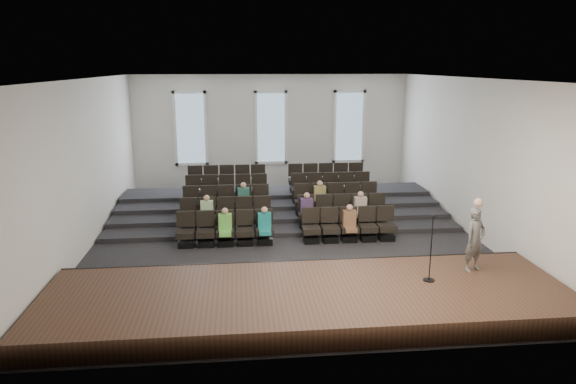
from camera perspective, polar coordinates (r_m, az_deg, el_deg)
The scene contains 14 objects.
ground at distance 16.60m, azimuth -0.20°, elevation -5.01°, with size 14.00×14.00×0.00m, color black.
ceiling at distance 15.70m, azimuth -0.22°, elevation 12.55°, with size 12.00×14.00×0.02m, color white.
wall_back at distance 22.88m, azimuth -1.91°, elevation 6.68°, with size 12.00×0.04×5.00m, color silver.
wall_front at distance 9.20m, azimuth 4.02°, elevation -4.42°, with size 12.00×0.04×5.00m, color silver.
wall_left at distance 16.52m, azimuth -21.51°, elevation 2.89°, with size 0.04×14.00×5.00m, color silver.
wall_right at distance 17.58m, azimuth 19.76°, elevation 3.66°, with size 0.04×14.00×5.00m, color silver.
stage at distance 11.81m, azimuth 2.24°, elevation -11.88°, with size 11.80×3.60×0.50m, color #432C1C.
stage_lip at distance 13.41m, azimuth 1.19°, elevation -8.60°, with size 11.80×0.06×0.52m, color black.
risers at distance 19.56m, azimuth -1.10°, elevation -1.46°, with size 11.80×4.80×0.60m.
seating_rows at distance 17.86m, azimuth -0.68°, elevation -1.34°, with size 6.80×4.70×1.67m.
windows at distance 22.78m, azimuth -1.91°, elevation 7.16°, with size 8.44×0.10×3.24m.
audience at distance 16.66m, azimuth -0.31°, elevation -2.01°, with size 5.45×2.64×1.10m.
speaker at distance 13.24m, azimuth 20.06°, elevation -5.00°, with size 0.57×0.38×1.57m, color #565451.
mic_stand at distance 12.42m, azimuth 15.52°, elevation -7.45°, with size 0.26×0.26×1.58m.
Camera 1 is at (-1.51, -15.62, 5.40)m, focal length 32.00 mm.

